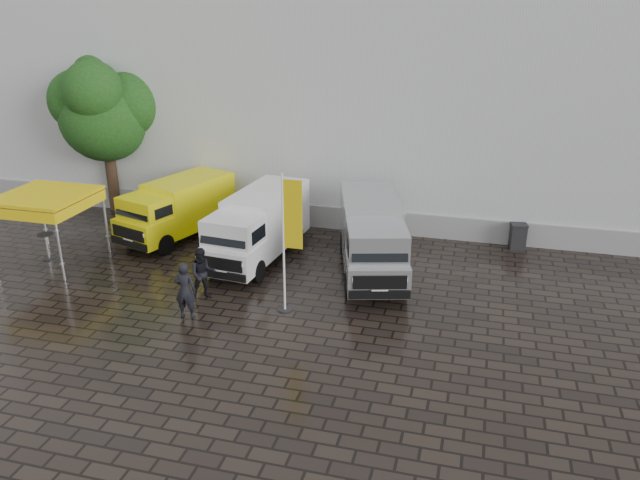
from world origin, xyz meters
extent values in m
plane|color=black|center=(0.00, 0.00, 0.00)|extent=(120.00, 120.00, 0.00)
cube|color=silver|center=(2.00, 16.00, 6.00)|extent=(44.00, 16.00, 12.00)
cube|color=gray|center=(2.00, 7.95, 0.50)|extent=(44.00, 0.15, 1.00)
cylinder|color=silver|center=(-11.79, 3.02, 1.30)|extent=(0.10, 0.10, 2.59)
cylinder|color=silver|center=(-8.87, 3.02, 1.30)|extent=(0.10, 0.10, 2.59)
cylinder|color=silver|center=(-8.87, 0.10, 1.30)|extent=(0.10, 0.10, 2.59)
cube|color=yellow|center=(-10.33, 1.56, 2.69)|extent=(3.12, 3.12, 0.12)
cube|color=yellow|center=(-10.33, 0.02, 2.39)|extent=(3.07, 0.04, 0.40)
cylinder|color=black|center=(-0.40, -0.02, 0.02)|extent=(0.50, 0.50, 0.04)
cylinder|color=white|center=(-0.40, -0.02, 2.33)|extent=(0.07, 0.07, 4.66)
cube|color=#DBB90B|center=(-0.07, -0.02, 3.36)|extent=(0.60, 0.03, 2.24)
cylinder|color=black|center=(-11.58, 7.82, 1.87)|extent=(0.52, 0.52, 3.75)
sphere|color=#1B3D13|center=(-11.58, 7.82, 4.50)|extent=(4.12, 4.12, 4.12)
sphere|color=#1B3D13|center=(-12.18, 8.72, 6.18)|extent=(2.43, 2.43, 2.43)
cylinder|color=black|center=(-10.72, 1.67, 0.52)|extent=(0.60, 0.60, 1.05)
cube|color=black|center=(7.12, 7.58, 0.53)|extent=(0.73, 0.73, 1.07)
imported|color=black|center=(-3.30, -1.30, 0.96)|extent=(0.75, 0.55, 1.92)
imported|color=black|center=(-3.33, 0.08, 0.92)|extent=(1.12, 1.05, 1.84)
camera|label=1|loc=(5.45, -17.41, 9.66)|focal=35.00mm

